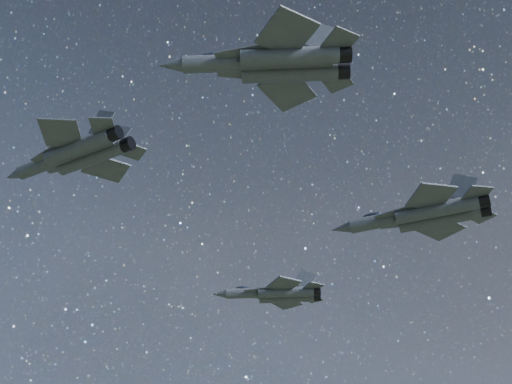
{
  "coord_description": "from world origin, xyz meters",
  "views": [
    {
      "loc": [
        3.82,
        -52.01,
        106.91
      ],
      "look_at": [
        0.5,
        3.28,
        143.86
      ],
      "focal_mm": 42.0,
      "sensor_mm": 36.0,
      "label": 1
    }
  ],
  "objects": [
    {
      "name": "jet_lead",
      "position": [
        -18.68,
        -1.97,
        146.05
      ],
      "size": [
        17.73,
        11.61,
        4.57
      ],
      "rotation": [
        0.0,
        0.0,
        -0.43
      ],
      "color": "#353A42"
    },
    {
      "name": "jet_left",
      "position": [
        2.16,
        24.31,
        140.98
      ],
      "size": [
        15.64,
        11.14,
        3.99
      ],
      "rotation": [
        0.0,
        0.0,
        -0.02
      ],
      "color": "#353A42"
    },
    {
      "name": "jet_right",
      "position": [
        3.14,
        -16.11,
        143.89
      ],
      "size": [
        16.91,
        12.07,
        4.32
      ],
      "rotation": [
        0.0,
        0.0,
        0.01
      ],
      "color": "#353A42"
    },
    {
      "name": "jet_slot",
      "position": [
        19.19,
        6.12,
        141.96
      ],
      "size": [
        18.61,
        12.48,
        4.7
      ],
      "rotation": [
        0.0,
        0.0,
        -0.32
      ],
      "color": "#353A42"
    }
  ]
}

